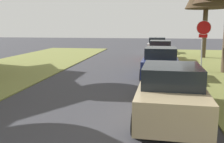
# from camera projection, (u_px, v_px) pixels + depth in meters

# --- Properties ---
(stop_sign_far) EXTENTS (0.81, 0.42, 2.96)m
(stop_sign_far) POSITION_uv_depth(u_px,v_px,m) (203.00, 35.00, 14.64)
(stop_sign_far) COLOR #9EA0A5
(stop_sign_far) RESTS_ON grass_verge_right
(parked_sedan_tan) EXTENTS (2.08, 4.46, 1.57)m
(parked_sedan_tan) POSITION_uv_depth(u_px,v_px,m) (171.00, 93.00, 7.57)
(parked_sedan_tan) COLOR tan
(parked_sedan_tan) RESTS_ON ground
(parked_sedan_navy) EXTENTS (2.08, 4.46, 1.57)m
(parked_sedan_navy) POSITION_uv_depth(u_px,v_px,m) (160.00, 63.00, 13.85)
(parked_sedan_navy) COLOR navy
(parked_sedan_navy) RESTS_ON ground
(parked_sedan_red) EXTENTS (2.08, 4.46, 1.57)m
(parked_sedan_red) POSITION_uv_depth(u_px,v_px,m) (160.00, 51.00, 20.60)
(parked_sedan_red) COLOR red
(parked_sedan_red) RESTS_ON ground
(parked_sedan_white) EXTENTS (2.08, 4.46, 1.57)m
(parked_sedan_white) POSITION_uv_depth(u_px,v_px,m) (157.00, 46.00, 26.49)
(parked_sedan_white) COLOR white
(parked_sedan_white) RESTS_ON ground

